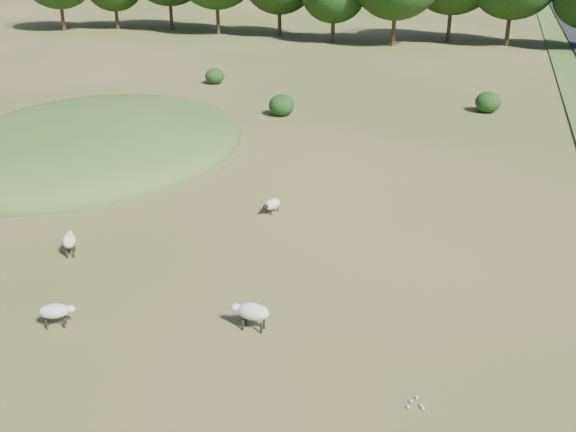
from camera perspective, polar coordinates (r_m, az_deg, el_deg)
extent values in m
plane|color=#3E5119|center=(39.66, 4.41, 7.84)|extent=(160.00, 160.00, 0.00)
ellipsoid|color=#33561E|center=(37.40, -16.97, 5.90)|extent=(16.00, 20.00, 4.00)
cylinder|color=black|center=(87.31, -19.42, 16.51)|extent=(0.44, 0.44, 3.77)
cylinder|color=black|center=(87.33, -14.99, 16.80)|extent=(0.44, 0.44, 3.12)
cylinder|color=black|center=(84.71, -10.36, 17.38)|extent=(0.44, 0.44, 4.21)
cylinder|color=black|center=(80.00, -6.26, 17.25)|extent=(0.44, 0.44, 4.18)
cylinder|color=black|center=(77.98, -0.76, 17.01)|extent=(0.44, 0.44, 3.61)
cylinder|color=black|center=(73.34, 4.01, 16.31)|extent=(0.44, 0.44, 3.02)
cylinder|color=black|center=(71.52, 9.38, 16.24)|extent=(0.44, 0.44, 3.90)
cylinder|color=black|center=(75.75, 14.16, 16.38)|extent=(0.44, 0.44, 4.22)
cylinder|color=black|center=(74.61, 18.99, 15.63)|extent=(0.44, 0.44, 3.94)
ellipsoid|color=black|center=(42.16, -0.57, 9.83)|extent=(1.69, 1.69, 1.38)
ellipsoid|color=black|center=(44.98, 17.36, 9.64)|extent=(1.68, 1.68, 1.37)
ellipsoid|color=black|center=(52.12, -6.53, 12.26)|extent=(1.52, 1.52, 1.24)
ellipsoid|color=beige|center=(20.38, -20.07, -7.94)|extent=(0.98, 0.79, 0.44)
ellipsoid|color=silver|center=(20.26, -18.78, -7.83)|extent=(0.34, 0.31, 0.22)
cylinder|color=black|center=(20.60, -19.18, -8.67)|extent=(0.06, 0.06, 0.31)
cylinder|color=black|center=(20.42, -19.28, -8.99)|extent=(0.06, 0.06, 0.31)
cylinder|color=black|center=(20.72, -20.56, -8.70)|extent=(0.06, 0.06, 0.31)
cylinder|color=black|center=(20.54, -20.68, -9.02)|extent=(0.06, 0.06, 0.31)
ellipsoid|color=beige|center=(26.96, -1.39, 1.05)|extent=(0.70, 0.95, 0.44)
ellipsoid|color=black|center=(26.62, -2.00, 0.81)|extent=(0.28, 0.33, 0.22)
cylinder|color=black|center=(26.84, -1.53, 0.25)|extent=(0.06, 0.06, 0.16)
cylinder|color=black|center=(26.96, -1.89, 0.36)|extent=(0.06, 0.06, 0.16)
cylinder|color=black|center=(27.20, -0.89, 0.58)|extent=(0.06, 0.06, 0.16)
cylinder|color=black|center=(27.32, -1.24, 0.69)|extent=(0.06, 0.06, 0.16)
ellipsoid|color=beige|center=(19.02, -3.12, -8.48)|extent=(0.99, 0.53, 0.51)
ellipsoid|color=silver|center=(19.17, -4.64, -8.12)|extent=(0.32, 0.24, 0.26)
cylinder|color=black|center=(19.24, -4.04, -9.62)|extent=(0.07, 0.07, 0.36)
cylinder|color=black|center=(19.44, -3.77, -9.24)|extent=(0.07, 0.07, 0.36)
cylinder|color=black|center=(19.07, -2.40, -9.93)|extent=(0.07, 0.07, 0.36)
cylinder|color=black|center=(19.26, -2.14, -9.54)|extent=(0.07, 0.07, 0.36)
ellipsoid|color=beige|center=(24.62, -18.88, -2.08)|extent=(0.90, 1.04, 0.47)
ellipsoid|color=silver|center=(25.06, -18.83, -1.53)|extent=(0.35, 0.37, 0.24)
cylinder|color=black|center=(25.04, -18.99, -2.68)|extent=(0.07, 0.07, 0.33)
cylinder|color=black|center=(25.02, -18.47, -2.63)|extent=(0.07, 0.07, 0.33)
cylinder|color=black|center=(24.56, -19.06, -3.21)|extent=(0.07, 0.07, 0.33)
cylinder|color=black|center=(24.54, -18.53, -3.16)|extent=(0.07, 0.07, 0.33)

